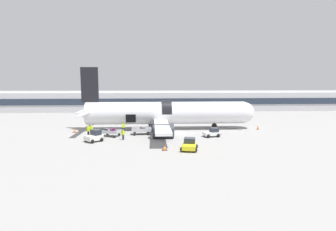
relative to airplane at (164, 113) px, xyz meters
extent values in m
plane|color=gray|center=(1.32, -4.05, -2.85)|extent=(500.00, 500.00, 0.00)
cube|color=#B2B2B7|center=(1.32, 33.68, -0.11)|extent=(107.20, 12.04, 5.48)
cube|color=#232D3D|center=(1.32, 27.60, 0.16)|extent=(105.06, 0.16, 1.76)
cylinder|color=silver|center=(0.40, 0.00, 0.08)|extent=(28.09, 3.95, 3.95)
sphere|color=silver|center=(14.44, 0.00, 0.08)|extent=(3.75, 3.75, 3.75)
cone|color=silver|center=(-13.64, 0.00, 0.08)|extent=(4.54, 3.63, 3.63)
cylinder|color=black|center=(0.40, -0.04, 0.43)|extent=(1.69, 3.96, 3.96)
cube|color=black|center=(-12.90, 0.00, 5.07)|extent=(2.96, 0.28, 6.03)
cube|color=silver|center=(-13.09, -3.89, 0.47)|extent=(0.92, 7.79, 0.20)
cube|color=silver|center=(-13.09, 3.90, 0.47)|extent=(0.92, 7.79, 0.20)
cube|color=silver|center=(-0.72, -7.54, -1.01)|extent=(2.18, 13.91, 0.40)
cube|color=silver|center=(-0.72, 7.55, -1.01)|extent=(2.18, 13.91, 0.40)
cylinder|color=#333842|center=(-0.52, -7.81, -1.77)|extent=(3.16, 2.10, 2.10)
cylinder|color=#333842|center=(-0.52, 7.82, -1.77)|extent=(3.16, 2.10, 2.10)
cube|color=black|center=(-5.78, -1.95, -0.61)|extent=(1.70, 0.12, 1.40)
cylinder|color=#56565B|center=(9.11, 0.00, -1.63)|extent=(0.22, 0.22, 1.45)
sphere|color=black|center=(9.11, 0.00, -2.36)|extent=(0.99, 0.99, 0.99)
cylinder|color=#56565B|center=(-2.41, -2.67, -1.63)|extent=(0.22, 0.22, 1.45)
sphere|color=black|center=(-2.41, -2.67, -2.36)|extent=(0.99, 0.99, 0.99)
cylinder|color=#56565B|center=(-2.41, 2.68, -1.63)|extent=(0.22, 0.22, 1.45)
sphere|color=black|center=(-2.41, 2.68, -2.36)|extent=(0.99, 0.99, 0.99)
cube|color=silver|center=(-10.41, -9.50, -2.28)|extent=(2.70, 2.72, 0.67)
cube|color=#232833|center=(-10.14, -9.22, -1.57)|extent=(1.68, 1.67, 0.75)
cube|color=black|center=(-9.60, -8.66, -2.41)|extent=(1.13, 1.09, 0.34)
sphere|color=black|center=(-9.33, -9.49, -2.57)|extent=(0.56, 0.56, 0.56)
sphere|color=black|center=(-10.44, -8.43, -2.57)|extent=(0.56, 0.56, 0.56)
sphere|color=black|center=(-10.38, -10.58, -2.57)|extent=(0.56, 0.56, 0.56)
sphere|color=black|center=(-11.48, -9.52, -2.57)|extent=(0.56, 0.56, 0.56)
cube|color=white|center=(6.95, -7.17, -2.36)|extent=(2.68, 1.88, 0.51)
cube|color=#232833|center=(7.36, -7.08, -1.79)|extent=(1.33, 1.38, 0.62)
cube|color=black|center=(8.18, -6.89, -2.46)|extent=(0.39, 1.22, 0.26)
sphere|color=black|center=(7.90, -7.62, -2.57)|extent=(0.56, 0.56, 0.56)
sphere|color=black|center=(7.60, -6.35, -2.57)|extent=(0.56, 0.56, 0.56)
sphere|color=black|center=(6.29, -7.99, -2.57)|extent=(0.56, 0.56, 0.56)
sphere|color=black|center=(6.00, -6.73, -2.57)|extent=(0.56, 0.56, 0.56)
cube|color=yellow|center=(2.40, -15.00, -2.34)|extent=(2.14, 3.07, 0.55)
cube|color=#232833|center=(2.50, -14.53, -1.74)|extent=(1.59, 1.51, 0.65)
cube|color=black|center=(2.70, -13.59, -2.45)|extent=(1.42, 0.42, 0.28)
sphere|color=black|center=(3.34, -14.23, -2.57)|extent=(0.56, 0.56, 0.56)
sphere|color=black|center=(1.86, -13.92, -2.57)|extent=(0.56, 0.56, 0.56)
sphere|color=black|center=(2.93, -16.09, -2.57)|extent=(0.56, 0.56, 0.56)
sphere|color=black|center=(1.46, -15.77, -2.57)|extent=(0.56, 0.56, 0.56)
cube|color=#B7BABF|center=(-8.61, -5.93, -2.26)|extent=(3.32, 2.59, 0.05)
cube|color=#B7BABF|center=(-7.26, -6.41, -2.02)|extent=(0.63, 1.64, 0.41)
cube|color=#B7BABF|center=(-8.88, -6.71, -2.02)|extent=(2.71, 1.01, 0.41)
cube|color=#B7BABF|center=(-8.33, -5.15, -2.02)|extent=(2.71, 1.01, 0.41)
cube|color=#333338|center=(-6.81, -6.57, -2.51)|extent=(0.87, 0.38, 0.06)
sphere|color=black|center=(-7.93, -7.08, -2.65)|extent=(0.40, 0.40, 0.40)
sphere|color=black|center=(-7.36, -5.46, -2.65)|extent=(0.40, 0.40, 0.40)
sphere|color=black|center=(-9.85, -6.40, -2.65)|extent=(0.40, 0.40, 0.40)
sphere|color=black|center=(-9.28, -4.78, -2.65)|extent=(0.40, 0.40, 0.40)
cube|color=#721951|center=(-8.10, -5.95, -1.95)|extent=(0.50, 0.46, 0.57)
cube|color=black|center=(-9.31, -5.69, -1.99)|extent=(0.45, 0.32, 0.48)
cube|color=#721951|center=(-8.51, -5.80, -2.00)|extent=(0.44, 0.36, 0.47)
cube|color=#B7BABF|center=(-3.89, -4.63, -2.28)|extent=(3.26, 1.81, 0.05)
cube|color=#B7BABF|center=(-2.34, -4.53, -2.03)|extent=(0.17, 1.59, 0.46)
cube|color=#B7BABF|center=(-3.83, -5.40, -2.03)|extent=(3.09, 0.27, 0.46)
cube|color=#B7BABF|center=(-3.94, -3.87, -2.03)|extent=(3.09, 0.27, 0.46)
cube|color=#333338|center=(-1.86, -4.49, -2.53)|extent=(0.90, 0.14, 0.06)
sphere|color=black|center=(-2.73, -5.35, -2.65)|extent=(0.40, 0.40, 0.40)
sphere|color=black|center=(-2.84, -3.76, -2.65)|extent=(0.40, 0.40, 0.40)
sphere|color=black|center=(-4.94, -5.50, -2.65)|extent=(0.40, 0.40, 0.40)
sphere|color=black|center=(-5.05, -3.91, -2.65)|extent=(0.40, 0.40, 0.40)
cube|color=#2D2D33|center=(-3.54, -4.82, -2.00)|extent=(0.54, 0.39, 0.51)
cube|color=#4C1E1E|center=(-4.86, -4.81, -2.07)|extent=(0.49, 0.21, 0.38)
cube|color=#4C1E1E|center=(-3.98, -4.82, -1.96)|extent=(0.33, 0.19, 0.61)
cylinder|color=black|center=(-11.98, -5.97, -2.42)|extent=(0.44, 0.44, 0.87)
cylinder|color=#B7E019|center=(-11.98, -5.97, -1.65)|extent=(0.56, 0.56, 0.68)
sphere|color=beige|center=(-11.98, -5.97, -1.19)|extent=(0.24, 0.24, 0.24)
cylinder|color=#B7E019|center=(-12.18, -5.84, -1.72)|extent=(0.18, 0.18, 0.63)
cylinder|color=#B7E019|center=(-11.77, -6.10, -1.72)|extent=(0.18, 0.18, 0.63)
cylinder|color=#1E2338|center=(-6.39, -8.47, -2.48)|extent=(0.36, 0.36, 0.75)
cylinder|color=#B7E019|center=(-6.39, -8.47, -1.81)|extent=(0.46, 0.46, 0.59)
sphere|color=#9E7556|center=(-6.39, -8.47, -1.41)|extent=(0.21, 0.21, 0.21)
cylinder|color=#B7E019|center=(-6.20, -8.55, -1.87)|extent=(0.15, 0.15, 0.54)
cylinder|color=#B7E019|center=(-6.59, -8.39, -1.87)|extent=(0.15, 0.15, 0.54)
cylinder|color=#1E2338|center=(-6.91, -3.00, -2.41)|extent=(0.45, 0.45, 0.88)
cylinder|color=#B7E019|center=(-6.91, -3.00, -1.63)|extent=(0.57, 0.57, 0.69)
sphere|color=brown|center=(-6.91, -3.00, -1.16)|extent=(0.24, 0.24, 0.24)
cylinder|color=#B7E019|center=(-7.05, -3.20, -1.70)|extent=(0.18, 0.18, 0.64)
cylinder|color=#B7E019|center=(-6.77, -2.80, -1.70)|extent=(0.18, 0.18, 0.64)
cylinder|color=#2D2D33|center=(-11.81, -4.71, -2.44)|extent=(0.31, 0.31, 0.82)
cylinder|color=#CCE523|center=(-11.81, -4.71, -1.70)|extent=(0.40, 0.40, 0.65)
sphere|color=tan|center=(-11.81, -4.71, -1.26)|extent=(0.23, 0.23, 0.23)
cylinder|color=#CCE523|center=(-12.04, -4.72, -1.77)|extent=(0.13, 0.13, 0.60)
cylinder|color=#CCE523|center=(-11.59, -4.70, -1.77)|extent=(0.13, 0.13, 0.60)
cube|color=black|center=(16.74, -1.17, -2.84)|extent=(0.47, 0.47, 0.03)
cone|color=orange|center=(16.74, -1.17, -2.47)|extent=(0.35, 0.35, 0.76)
cylinder|color=white|center=(16.74, -1.17, -2.43)|extent=(0.20, 0.20, 0.09)
cube|color=black|center=(-0.65, -14.86, -2.84)|extent=(0.62, 0.62, 0.03)
cone|color=orange|center=(-0.65, -14.86, -2.56)|extent=(0.46, 0.46, 0.59)
cylinder|color=white|center=(-0.65, -14.86, -2.53)|extent=(0.27, 0.27, 0.07)
cube|color=black|center=(0.62, -7.26, -2.84)|extent=(0.63, 0.63, 0.03)
cone|color=orange|center=(0.62, -7.26, -2.52)|extent=(0.47, 0.47, 0.66)
cylinder|color=white|center=(0.62, -7.26, -2.49)|extent=(0.27, 0.27, 0.08)
cube|color=black|center=(-15.14, -2.18, -2.84)|extent=(0.60, 0.60, 0.03)
cone|color=orange|center=(-15.14, -2.18, -2.49)|extent=(0.45, 0.45, 0.73)
cylinder|color=white|center=(-15.14, -2.18, -2.45)|extent=(0.26, 0.26, 0.09)
camera|label=1|loc=(-2.16, -46.28, 5.36)|focal=28.00mm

